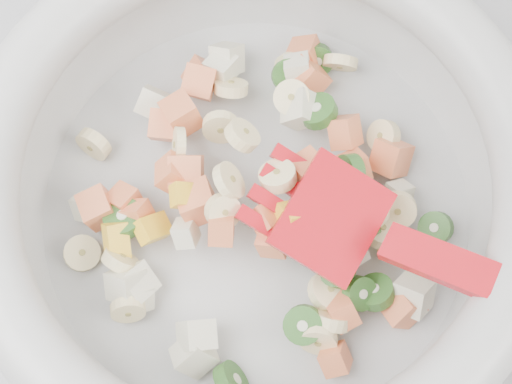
# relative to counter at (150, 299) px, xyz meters

# --- Properties ---
(counter) EXTENTS (2.00, 0.60, 0.90)m
(counter) POSITION_rel_counter_xyz_m (0.00, 0.00, 0.00)
(counter) COLOR gray
(counter) RESTS_ON ground
(mixing_bowl) EXTENTS (0.51, 0.39, 0.14)m
(mixing_bowl) POSITION_rel_counter_xyz_m (0.14, 0.00, 0.51)
(mixing_bowl) COLOR #B7B7B5
(mixing_bowl) RESTS_ON counter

